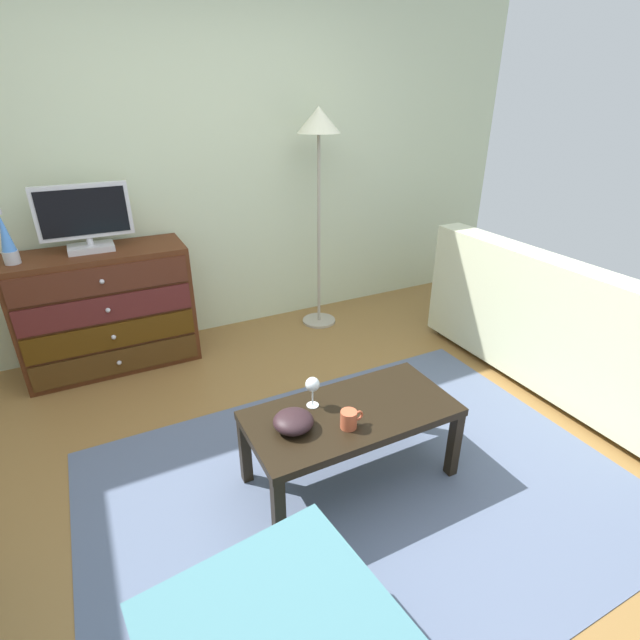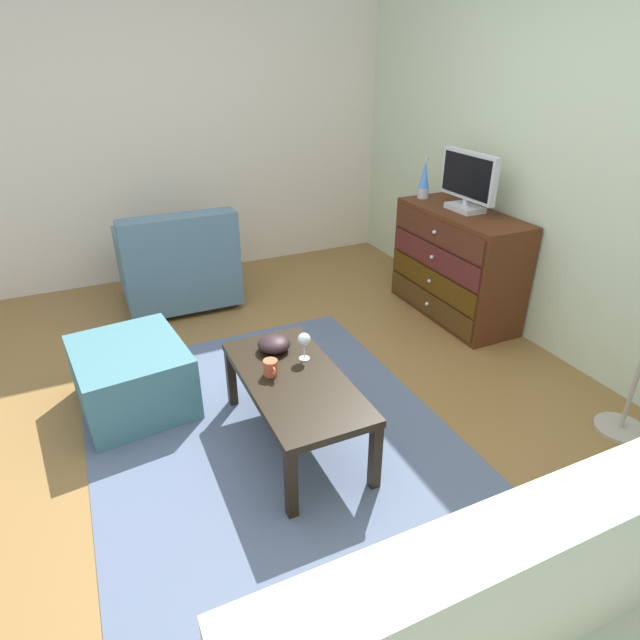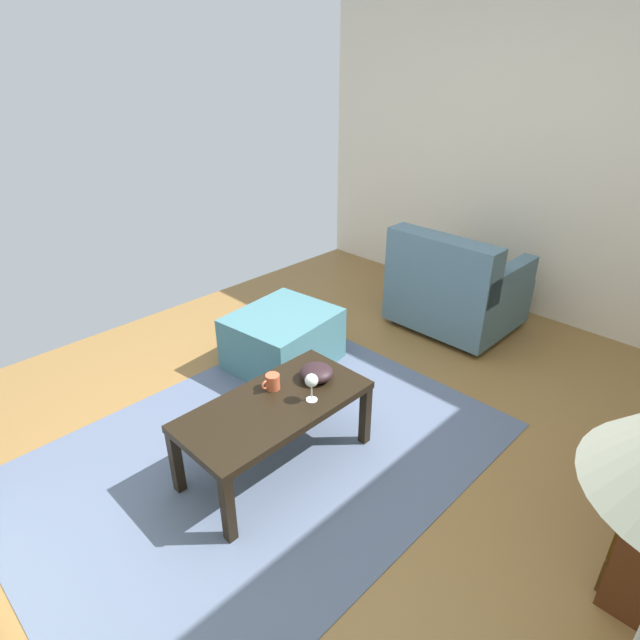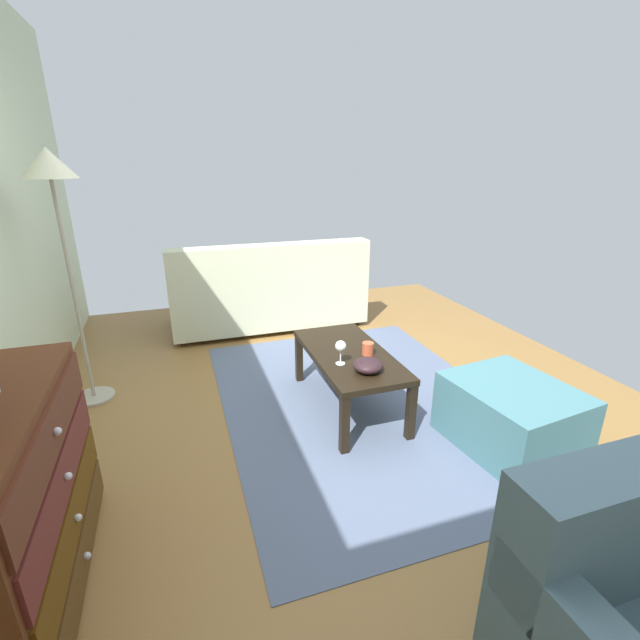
% 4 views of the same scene
% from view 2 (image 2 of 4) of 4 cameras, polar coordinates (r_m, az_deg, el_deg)
% --- Properties ---
extents(ground_plane, '(5.74, 4.44, 0.05)m').
position_cam_2_polar(ground_plane, '(3.16, -2.46, -10.77)').
color(ground_plane, olive).
extents(wall_accent_rear, '(5.74, 0.12, 2.72)m').
position_cam_2_polar(wall_accent_rear, '(3.75, 27.42, 15.75)').
color(wall_accent_rear, beige).
rests_on(wall_accent_rear, ground_plane).
extents(wall_plain_left, '(0.12, 4.44, 2.72)m').
position_cam_2_polar(wall_plain_left, '(5.06, -15.03, 20.02)').
color(wall_plain_left, beige).
rests_on(wall_plain_left, ground_plane).
extents(area_rug, '(2.60, 1.90, 0.01)m').
position_cam_2_polar(area_rug, '(2.94, -4.63, -13.48)').
color(area_rug, slate).
rests_on(area_rug, ground_plane).
extents(dresser, '(1.12, 0.49, 0.85)m').
position_cam_2_polar(dresser, '(4.28, 14.55, 5.85)').
color(dresser, '#4E2511').
rests_on(dresser, ground_plane).
extents(tv, '(0.56, 0.18, 0.43)m').
position_cam_2_polar(tv, '(4.12, 15.73, 14.31)').
color(tv, silver).
rests_on(tv, dresser).
extents(lava_lamp, '(0.09, 0.09, 0.33)m').
position_cam_2_polar(lava_lamp, '(4.44, 11.24, 14.67)').
color(lava_lamp, '#B7B7BC').
rests_on(lava_lamp, dresser).
extents(coffee_table, '(1.01, 0.49, 0.41)m').
position_cam_2_polar(coffee_table, '(2.76, -2.76, -7.14)').
color(coffee_table, black).
rests_on(coffee_table, ground_plane).
extents(wine_glass, '(0.07, 0.07, 0.16)m').
position_cam_2_polar(wine_glass, '(2.83, -1.73, -2.19)').
color(wine_glass, silver).
rests_on(wine_glass, coffee_table).
extents(mug, '(0.11, 0.08, 0.08)m').
position_cam_2_polar(mug, '(2.74, -5.36, -5.17)').
color(mug, '#B85133').
rests_on(mug, coffee_table).
extents(bowl_decorative, '(0.18, 0.18, 0.08)m').
position_cam_2_polar(bowl_decorative, '(2.96, -5.02, -2.59)').
color(bowl_decorative, black).
rests_on(bowl_decorative, coffee_table).
extents(armchair, '(0.80, 0.89, 0.82)m').
position_cam_2_polar(armchair, '(4.52, -15.14, 5.75)').
color(armchair, '#332319').
rests_on(armchair, ground_plane).
extents(ottoman, '(0.76, 0.68, 0.39)m').
position_cam_2_polar(ottoman, '(3.32, -19.67, -5.80)').
color(ottoman, '#41717A').
rests_on(ottoman, ground_plane).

